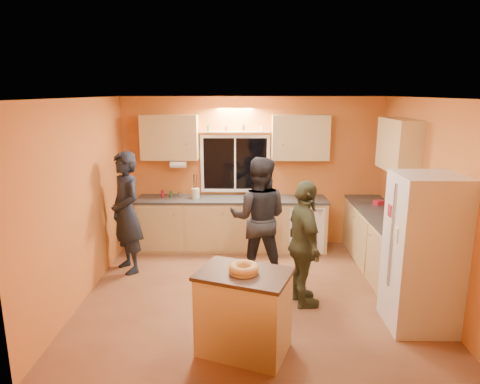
{
  "coord_description": "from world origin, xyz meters",
  "views": [
    {
      "loc": [
        -0.14,
        -5.37,
        2.67
      ],
      "look_at": [
        -0.2,
        0.4,
        1.32
      ],
      "focal_mm": 32.0,
      "sensor_mm": 36.0,
      "label": 1
    }
  ],
  "objects_px": {
    "person_left": "(126,213)",
    "person_center": "(259,218)",
    "refrigerator": "(423,253)",
    "person_right": "(304,244)",
    "island": "(244,312)"
  },
  "relations": [
    {
      "from": "refrigerator",
      "to": "person_center",
      "type": "xyz_separation_m",
      "value": [
        -1.82,
        1.36,
        -0.01
      ]
    },
    {
      "from": "person_right",
      "to": "person_center",
      "type": "bearing_deg",
      "value": 21.41
    },
    {
      "from": "refrigerator",
      "to": "person_left",
      "type": "bearing_deg",
      "value": 157.88
    },
    {
      "from": "refrigerator",
      "to": "island",
      "type": "bearing_deg",
      "value": -165.06
    },
    {
      "from": "person_left",
      "to": "person_center",
      "type": "xyz_separation_m",
      "value": [
        1.97,
        -0.18,
        -0.02
      ]
    },
    {
      "from": "island",
      "to": "person_left",
      "type": "height_order",
      "value": "person_left"
    },
    {
      "from": "person_left",
      "to": "person_right",
      "type": "bearing_deg",
      "value": 29.04
    },
    {
      "from": "person_center",
      "to": "person_right",
      "type": "xyz_separation_m",
      "value": [
        0.54,
        -0.87,
        -0.08
      ]
    },
    {
      "from": "person_left",
      "to": "person_right",
      "type": "distance_m",
      "value": 2.73
    },
    {
      "from": "island",
      "to": "person_center",
      "type": "distance_m",
      "value": 1.97
    },
    {
      "from": "person_left",
      "to": "person_right",
      "type": "xyz_separation_m",
      "value": [
        2.51,
        -1.05,
        -0.1
      ]
    },
    {
      "from": "person_center",
      "to": "person_right",
      "type": "bearing_deg",
      "value": 129.77
    },
    {
      "from": "person_left",
      "to": "island",
      "type": "bearing_deg",
      "value": 1.9
    },
    {
      "from": "island",
      "to": "refrigerator",
      "type": "bearing_deg",
      "value": 35.46
    },
    {
      "from": "person_center",
      "to": "island",
      "type": "bearing_deg",
      "value": 91.54
    }
  ]
}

